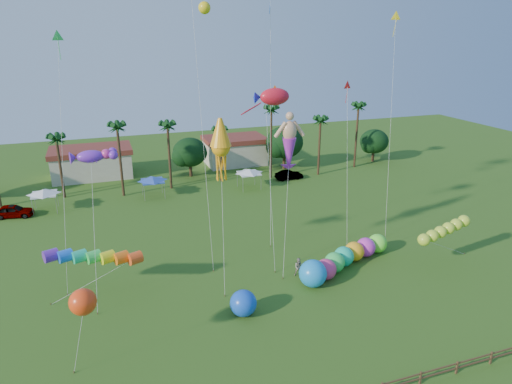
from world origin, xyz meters
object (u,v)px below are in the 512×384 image
object	(u,v)px
car_b	(289,175)
caterpillar_inflatable	(342,259)
spectator_b	(299,267)
blue_ball	(243,303)
car_a	(13,211)

from	to	relation	value
car_b	caterpillar_inflatable	bearing A→B (deg)	166.06
spectator_b	blue_ball	distance (m)	8.26
caterpillar_inflatable	blue_ball	world-z (taller)	caterpillar_inflatable
car_a	car_b	xyz separation A→B (m)	(39.19, 2.90, -0.09)
spectator_b	caterpillar_inflatable	xyz separation A→B (m)	(4.54, -0.18, 0.15)
car_a	spectator_b	distance (m)	37.89
caterpillar_inflatable	car_a	bearing A→B (deg)	118.27
spectator_b	caterpillar_inflatable	distance (m)	4.54
car_a	caterpillar_inflatable	bearing A→B (deg)	-118.64
car_b	car_a	bearing A→B (deg)	93.32
car_a	spectator_b	bearing A→B (deg)	-122.67
car_b	spectator_b	world-z (taller)	spectator_b
car_a	spectator_b	xyz separation A→B (m)	(28.04, -25.49, 0.11)
caterpillar_inflatable	blue_ball	xyz separation A→B (m)	(-11.54, -4.20, 0.03)
car_a	car_b	distance (m)	39.30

